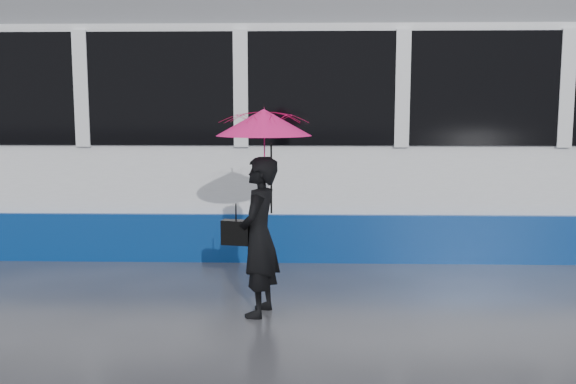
{
  "coord_description": "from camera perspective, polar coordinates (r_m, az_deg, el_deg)",
  "views": [
    {
      "loc": [
        0.23,
        -6.76,
        1.98
      ],
      "look_at": [
        0.04,
        -0.16,
        1.1
      ],
      "focal_mm": 40.0,
      "sensor_mm": 36.0,
      "label": 1
    }
  ],
  "objects": [
    {
      "name": "woman",
      "position": [
        6.09,
        -2.59,
        -3.99
      ],
      "size": [
        0.47,
        0.62,
        1.52
      ],
      "primitive_type": "imported",
      "rotation": [
        0.0,
        0.0,
        -1.79
      ],
      "color": "black",
      "rests_on": "ground"
    },
    {
      "name": "tram",
      "position": [
        9.97,
        23.42,
        5.0
      ],
      "size": [
        26.0,
        2.56,
        3.35
      ],
      "color": "white",
      "rests_on": "ground"
    },
    {
      "name": "umbrella",
      "position": [
        5.97,
        -2.16,
        4.54
      ],
      "size": [
        1.06,
        1.06,
        1.02
      ],
      "rotation": [
        0.0,
        0.0,
        -0.21
      ],
      "color": "#E81376",
      "rests_on": "ground"
    },
    {
      "name": "ground",
      "position": [
        7.05,
        -0.29,
        -8.73
      ],
      "size": [
        90.0,
        90.0,
        0.0
      ],
      "primitive_type": "plane",
      "color": "#28282D",
      "rests_on": "ground"
    },
    {
      "name": "handbag",
      "position": [
        6.12,
        -4.63,
        -3.59
      ],
      "size": [
        0.29,
        0.17,
        0.41
      ],
      "rotation": [
        0.0,
        0.0,
        -0.21
      ],
      "color": "black",
      "rests_on": "ground"
    },
    {
      "name": "rails",
      "position": [
        9.47,
        0.23,
        -4.41
      ],
      "size": [
        34.0,
        1.51,
        0.02
      ],
      "color": "#3F3D38",
      "rests_on": "ground"
    }
  ]
}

